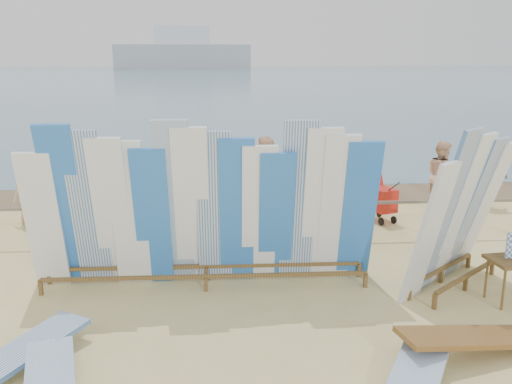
{
  "coord_description": "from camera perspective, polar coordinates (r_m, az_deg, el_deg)",
  "views": [
    {
      "loc": [
        -0.56,
        -8.02,
        3.83
      ],
      "look_at": [
        0.19,
        2.71,
        1.15
      ],
      "focal_mm": 38.0,
      "sensor_mm": 36.0,
      "label": 1
    }
  ],
  "objects": [
    {
      "name": "ground",
      "position": [
        8.91,
        0.01,
        -11.49
      ],
      "size": [
        160.0,
        160.0,
        0.0
      ],
      "primitive_type": "plane",
      "color": "#D5C37B",
      "rests_on": "ground"
    },
    {
      "name": "ocean",
      "position": [
        136.08,
        -3.83,
        12.33
      ],
      "size": [
        320.0,
        240.0,
        0.02
      ],
      "primitive_type": "cube",
      "color": "slate",
      "rests_on": "ground"
    },
    {
      "name": "wet_sand_strip",
      "position": [
        15.71,
        -1.82,
        -0.15
      ],
      "size": [
        40.0,
        2.6,
        0.01
      ],
      "primitive_type": "cube",
      "color": "brown",
      "rests_on": "ground"
    },
    {
      "name": "distant_ship",
      "position": [
        188.38,
        -7.7,
        14.3
      ],
      "size": [
        45.0,
        8.0,
        14.0
      ],
      "color": "#999EA3",
      "rests_on": "ocean"
    },
    {
      "name": "fence",
      "position": [
        11.49,
        -1.03,
        -2.19
      ],
      "size": [
        12.08,
        0.08,
        0.9
      ],
      "color": "#746C58",
      "rests_on": "ground"
    },
    {
      "name": "main_surfboard_rack",
      "position": [
        9.09,
        -5.45,
        -2.19
      ],
      "size": [
        5.85,
        0.88,
        2.92
      ],
      "rotation": [
        0.0,
        0.0,
        -0.01
      ],
      "color": "brown",
      "rests_on": "ground"
    },
    {
      "name": "side_surfboard_rack",
      "position": [
        9.64,
        20.58,
        -2.4
      ],
      "size": [
        2.32,
        2.07,
        2.8
      ],
      "rotation": [
        0.0,
        0.0,
        0.68
      ],
      "color": "brown",
      "rests_on": "ground"
    },
    {
      "name": "flat_board_c",
      "position": [
        8.18,
        23.45,
        -15.19
      ],
      "size": [
        2.74,
        1.12,
        0.44
      ],
      "primitive_type": "cube",
      "rotation": [
        0.14,
        0.0,
        1.78
      ],
      "color": "brown",
      "rests_on": "ground"
    },
    {
      "name": "beach_chair_left",
      "position": [
        12.1,
        -0.91,
        -3.24
      ],
      "size": [
        0.66,
        0.68,
        0.85
      ],
      "rotation": [
        0.0,
        0.0,
        0.26
      ],
      "color": "red",
      "rests_on": "ground"
    },
    {
      "name": "beach_chair_right",
      "position": [
        12.53,
        -0.73,
        -2.52
      ],
      "size": [
        0.8,
        0.81,
        0.93
      ],
      "rotation": [
        0.0,
        0.0,
        0.49
      ],
      "color": "red",
      "rests_on": "ground"
    },
    {
      "name": "stroller",
      "position": [
        13.3,
        12.98,
        -1.21
      ],
      "size": [
        0.76,
        0.91,
        1.07
      ],
      "rotation": [
        0.0,
        0.0,
        0.32
      ],
      "color": "red",
      "rests_on": "ground"
    },
    {
      "name": "beachgoer_5",
      "position": [
        14.8,
        0.98,
        2.51
      ],
      "size": [
        1.38,
        1.65,
        1.78
      ],
      "primitive_type": "imported",
      "rotation": [
        0.0,
        0.0,
        4.1
      ],
      "color": "beige",
      "rests_on": "ground"
    },
    {
      "name": "beachgoer_0",
      "position": [
        13.92,
        -22.7,
        0.29
      ],
      "size": [
        0.82,
        0.81,
        1.6
      ],
      "primitive_type": "imported",
      "rotation": [
        0.0,
        0.0,
        3.92
      ],
      "color": "tan",
      "rests_on": "ground"
    },
    {
      "name": "beachgoer_9",
      "position": [
        15.49,
        22.7,
        1.65
      ],
      "size": [
        1.14,
        0.84,
        1.63
      ],
      "primitive_type": "imported",
      "rotation": [
        0.0,
        0.0,
        2.71
      ],
      "color": "tan",
      "rests_on": "ground"
    },
    {
      "name": "beachgoer_3",
      "position": [
        14.36,
        -3.29,
        2.01
      ],
      "size": [
        1.08,
        1.13,
        1.72
      ],
      "primitive_type": "imported",
      "rotation": [
        0.0,
        0.0,
        5.44
      ],
      "color": "tan",
      "rests_on": "ground"
    },
    {
      "name": "beachgoer_1",
      "position": [
        13.86,
        -14.89,
        1.35
      ],
      "size": [
        0.75,
        0.68,
        1.83
      ],
      "primitive_type": "imported",
      "rotation": [
        0.0,
        0.0,
        0.62
      ],
      "color": "#8C6042",
      "rests_on": "ground"
    },
    {
      "name": "beachgoer_2",
      "position": [
        13.51,
        -16.78,
        1.01
      ],
      "size": [
        0.45,
        0.92,
        1.88
      ],
      "primitive_type": "imported",
      "rotation": [
        0.0,
        0.0,
        4.7
      ],
      "color": "beige",
      "rests_on": "ground"
    },
    {
      "name": "beachgoer_10",
      "position": [
        15.41,
        23.11,
        1.7
      ],
      "size": [
        1.03,
        0.99,
        1.71
      ],
      "primitive_type": "imported",
      "rotation": [
        0.0,
        0.0,
        2.41
      ],
      "color": "#8C6042",
      "rests_on": "ground"
    },
    {
      "name": "beachgoer_11",
      "position": [
        15.93,
        -18.61,
        2.24
      ],
      "size": [
        1.46,
        1.26,
        1.59
      ],
      "primitive_type": "imported",
      "rotation": [
        0.0,
        0.0,
        0.64
      ],
      "color": "beige",
      "rests_on": "ground"
    },
    {
      "name": "beachgoer_7",
      "position": [
        14.02,
        5.06,
        1.49
      ],
      "size": [
        0.65,
        0.65,
        1.62
      ],
      "primitive_type": "imported",
      "rotation": [
        0.0,
        0.0,
        0.78
      ],
      "color": "#8C6042",
      "rests_on": "ground"
    },
    {
      "name": "beachgoer_8",
      "position": [
        14.68,
        18.93,
        1.66
      ],
      "size": [
        0.46,
        0.89,
        1.78
      ],
      "primitive_type": "imported",
      "rotation": [
        0.0,
        0.0,
        1.62
      ],
      "color": "beige",
      "rests_on": "ground"
    },
    {
      "name": "beachgoer_6",
      "position": [
        14.11,
        7.97,
        1.6
      ],
      "size": [
        0.82,
        0.88,
        1.68
      ],
      "primitive_type": "imported",
      "rotation": [
        0.0,
        0.0,
        5.39
      ],
      "color": "tan",
      "rests_on": "ground"
    },
    {
      "name": "beachgoer_4",
      "position": [
        13.0,
        1.55,
        1.0
      ],
      "size": [
        0.96,
        1.15,
        1.82
      ],
      "primitive_type": "imported",
      "rotation": [
        0.0,
        0.0,
        4.16
      ],
      "color": "#8C6042",
      "rests_on": "ground"
    }
  ]
}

